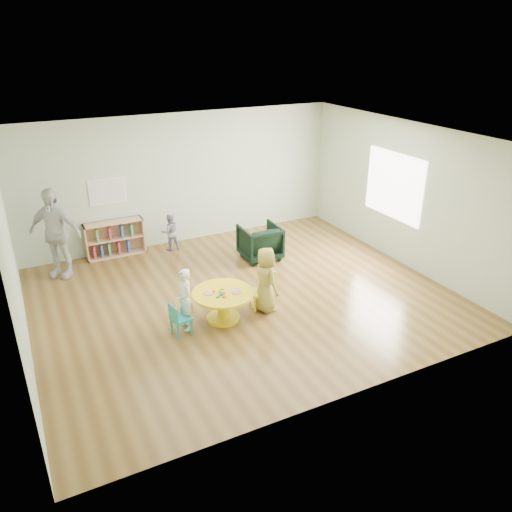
# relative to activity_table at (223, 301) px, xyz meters

# --- Properties ---
(room) EXTENTS (7.10, 7.00, 2.80)m
(room) POSITION_rel_activity_table_xyz_m (0.62, 0.54, 1.55)
(room) COLOR brown
(room) RESTS_ON ground
(activity_table) EXTENTS (1.00, 1.00, 0.54)m
(activity_table) POSITION_rel_activity_table_xyz_m (0.00, 0.00, 0.00)
(activity_table) COLOR yellow
(activity_table) RESTS_ON ground
(kid_chair_left) EXTENTS (0.32, 0.32, 0.53)m
(kid_chair_left) POSITION_rel_activity_table_xyz_m (-0.79, -0.10, -0.06)
(kid_chair_left) COLOR teal
(kid_chair_left) RESTS_ON ground
(kid_chair_right) EXTENTS (0.34, 0.34, 0.57)m
(kid_chair_right) POSITION_rel_activity_table_xyz_m (0.74, 0.07, -0.04)
(kid_chair_right) COLOR yellow
(kid_chair_right) RESTS_ON ground
(bookshelf) EXTENTS (1.20, 0.30, 0.75)m
(bookshelf) POSITION_rel_activity_table_xyz_m (-1.01, 3.40, 0.02)
(bookshelf) COLOR tan
(bookshelf) RESTS_ON ground
(alphabet_poster) EXTENTS (0.74, 0.01, 0.54)m
(alphabet_poster) POSITION_rel_activity_table_xyz_m (-0.99, 3.53, 1.01)
(alphabet_poster) COLOR white
(alphabet_poster) RESTS_ON ground
(armchair) EXTENTS (0.79, 0.81, 0.71)m
(armchair) POSITION_rel_activity_table_xyz_m (1.64, 1.89, 0.01)
(armchair) COLOR black
(armchair) RESTS_ON ground
(child_left) EXTENTS (0.26, 0.38, 1.02)m
(child_left) POSITION_rel_activity_table_xyz_m (-0.63, 0.02, 0.16)
(child_left) COLOR white
(child_left) RESTS_ON ground
(child_right) EXTENTS (0.40, 0.57, 1.12)m
(child_right) POSITION_rel_activity_table_xyz_m (0.76, -0.03, 0.22)
(child_right) COLOR yellow
(child_right) RESTS_ON ground
(toddler) EXTENTS (0.41, 0.33, 0.81)m
(toddler) POSITION_rel_activity_table_xyz_m (0.13, 3.14, 0.06)
(toddler) COLOR #1E1C47
(toddler) RESTS_ON ground
(adult_caretaker) EXTENTS (1.07, 0.95, 1.74)m
(adult_caretaker) POSITION_rel_activity_table_xyz_m (-2.14, 2.90, 0.53)
(adult_caretaker) COLOR silver
(adult_caretaker) RESTS_ON ground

